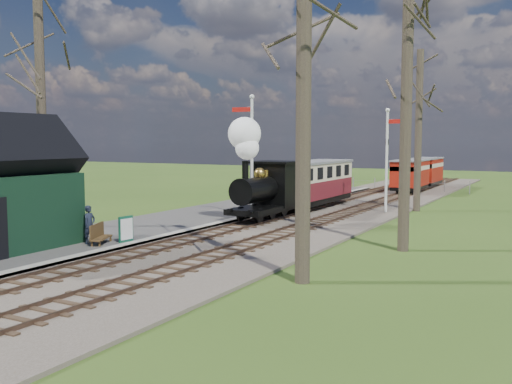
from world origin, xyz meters
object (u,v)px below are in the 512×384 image
(coach, at_px, (312,181))
(locomotive, at_px, (262,177))
(semaphore_near, at_px, (251,148))
(semaphore_far, at_px, (388,152))
(person, at_px, (90,225))
(red_carriage_a, at_px, (410,175))
(sign_board, at_px, (126,229))
(red_carriage_b, at_px, (426,171))
(bench, at_px, (99,234))

(coach, bearing_deg, locomotive, -90.11)
(semaphore_near, xyz_separation_m, semaphore_far, (5.14, 6.00, -0.27))
(semaphore_near, relative_size, person, 4.38)
(semaphore_far, height_order, coach, semaphore_far)
(coach, bearing_deg, semaphore_far, 2.02)
(red_carriage_a, bearing_deg, semaphore_near, -100.42)
(coach, xyz_separation_m, red_carriage_a, (2.60, 12.48, -0.21))
(locomotive, distance_m, sign_board, 8.32)
(coach, bearing_deg, red_carriage_b, 81.77)
(semaphore_near, distance_m, semaphore_far, 7.91)
(coach, distance_m, person, 15.26)
(coach, distance_m, red_carriage_a, 12.75)
(semaphore_near, distance_m, bench, 9.66)
(red_carriage_a, distance_m, sign_board, 26.92)
(bench, xyz_separation_m, person, (-0.31, -0.15, 0.36))
(red_carriage_a, bearing_deg, semaphore_far, -81.81)
(coach, relative_size, person, 5.47)
(semaphore_far, distance_m, locomotive, 7.70)
(red_carriage_a, bearing_deg, red_carriage_b, 90.00)
(coach, xyz_separation_m, red_carriage_b, (2.60, 17.98, -0.21))
(locomotive, xyz_separation_m, person, (-2.38, -8.99, -1.31))
(bench, bearing_deg, red_carriage_b, 81.89)
(semaphore_far, height_order, sign_board, semaphore_far)
(sign_board, bearing_deg, locomotive, 79.55)
(semaphore_far, distance_m, coach, 4.70)
(red_carriage_b, bearing_deg, semaphore_near, -98.05)
(semaphore_near, height_order, coach, semaphore_near)
(red_carriage_b, xyz_separation_m, person, (-4.99, -33.04, -0.50))
(locomotive, bearing_deg, red_carriage_b, 83.80)
(semaphore_far, bearing_deg, person, -113.98)
(locomotive, bearing_deg, red_carriage_a, 81.99)
(locomotive, bearing_deg, semaphore_far, 54.82)
(semaphore_near, relative_size, locomotive, 1.28)
(red_carriage_a, bearing_deg, locomotive, -98.01)
(semaphore_near, height_order, red_carriage_b, semaphore_near)
(red_carriage_a, distance_m, person, 27.99)
(semaphore_near, xyz_separation_m, red_carriage_b, (3.37, 23.83, -2.21))
(person, bearing_deg, red_carriage_a, -11.49)
(semaphore_far, xyz_separation_m, red_carriage_a, (-1.77, 12.33, -1.94))
(semaphore_far, bearing_deg, red_carriage_b, 95.68)
(locomotive, relative_size, person, 3.42)
(red_carriage_a, bearing_deg, bench, -99.70)
(semaphore_near, xyz_separation_m, coach, (0.77, 5.85, -2.00))
(semaphore_near, xyz_separation_m, locomotive, (0.76, -0.22, -1.40))
(red_carriage_a, distance_m, red_carriage_b, 5.50)
(sign_board, bearing_deg, person, -133.46)
(semaphore_far, distance_m, red_carriage_a, 12.61)
(coach, bearing_deg, semaphore_near, -97.50)
(locomotive, bearing_deg, coach, 89.89)
(bench, bearing_deg, sign_board, 53.58)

